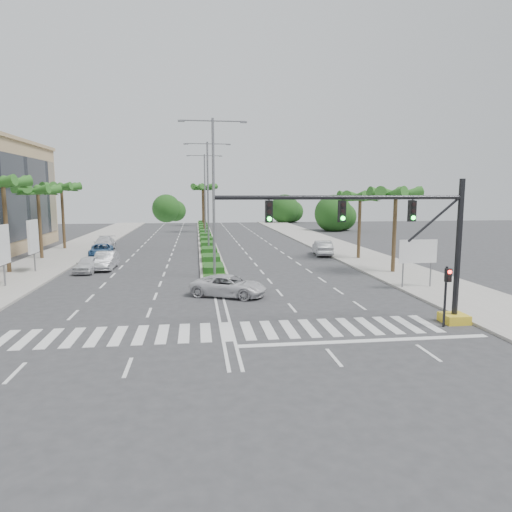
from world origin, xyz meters
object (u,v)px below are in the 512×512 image
at_px(car_parked_a, 88,264).
at_px(car_right, 323,248).
at_px(car_parked_b, 106,260).
at_px(car_parked_c, 101,250).
at_px(car_parked_d, 104,244).
at_px(car_crossing, 229,286).

xyz_separation_m(car_parked_a, car_right, (22.07, 7.63, 0.12)).
height_order(car_parked_b, car_parked_c, car_parked_b).
height_order(car_parked_a, car_parked_b, car_parked_b).
distance_m(car_parked_a, car_right, 23.35).
height_order(car_parked_c, car_parked_d, car_parked_d).
bearing_deg(car_crossing, car_parked_d, 51.07).
relative_size(car_parked_c, car_crossing, 1.00).
xyz_separation_m(car_parked_a, car_parked_d, (-1.53, 14.86, 0.10)).
distance_m(car_crossing, car_right, 21.11).
relative_size(car_parked_b, car_crossing, 0.94).
distance_m(car_parked_a, car_parked_c, 9.34).
distance_m(car_parked_c, car_right, 22.91).
relative_size(car_parked_a, car_parked_d, 0.74).
xyz_separation_m(car_parked_b, car_parked_c, (-1.90, 7.81, -0.08)).
bearing_deg(car_parked_b, car_right, 17.29).
distance_m(car_parked_b, car_crossing, 15.32).
height_order(car_parked_c, car_right, car_right).
bearing_deg(car_parked_c, car_crossing, -66.13).
height_order(car_parked_b, car_crossing, car_parked_b).
bearing_deg(car_parked_c, car_parked_a, -92.18).
relative_size(car_parked_d, car_crossing, 1.08).
height_order(car_parked_a, car_right, car_right).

